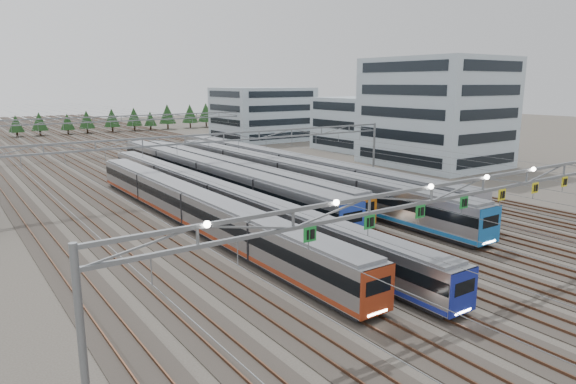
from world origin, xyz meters
TOP-DOWN VIEW (x-y plane):
  - ground at (0.00, 0.00)m, footprint 400.00×400.00m
  - track_bed at (0.00, 100.00)m, footprint 54.00×260.00m
  - train_a at (-11.25, 25.31)m, footprint 2.81×52.88m
  - train_b at (-6.75, 28.83)m, footprint 2.59×65.53m
  - train_c at (-2.25, 40.88)m, footprint 3.07×59.21m
  - train_d at (2.25, 43.38)m, footprint 2.76×58.31m
  - train_e at (6.75, 34.80)m, footprint 3.04×62.66m
  - train_f at (11.25, 41.21)m, footprint 3.02×67.54m
  - gantry_near at (-0.05, -0.12)m, footprint 56.36×0.61m
  - gantry_mid at (0.00, 40.00)m, footprint 56.36×0.36m
  - gantry_far at (0.00, 85.00)m, footprint 56.36×0.36m
  - depot_bldg_south at (41.59, 38.86)m, footprint 18.00×22.00m
  - depot_bldg_mid at (44.95, 62.88)m, footprint 14.00×16.00m
  - depot_bldg_north at (38.06, 91.17)m, footprint 22.00×18.00m
  - treeline at (5.40, 134.94)m, footprint 106.40×5.60m

SIDE VIEW (x-z plane):
  - ground at x=0.00m, z-range 0.00..0.00m
  - track_bed at x=0.00m, z-range -1.22..4.20m
  - train_b at x=-6.75m, z-range 0.25..3.61m
  - train_d at x=2.25m, z-range 0.25..3.84m
  - train_a at x=-11.25m, z-range 0.25..3.91m
  - train_f at x=11.25m, z-range 0.25..4.19m
  - train_e at x=6.75m, z-range 0.25..4.22m
  - train_c at x=-2.25m, z-range 0.25..4.26m
  - treeline at x=5.40m, z-range 0.72..7.74m
  - depot_bldg_mid at x=44.95m, z-range 0.00..11.36m
  - gantry_mid at x=0.00m, z-range 2.39..10.39m
  - gantry_far at x=0.00m, z-range 2.39..10.39m
  - depot_bldg_north at x=38.06m, z-range 0.00..13.30m
  - gantry_near at x=-0.05m, z-range 3.05..11.13m
  - depot_bldg_south at x=41.59m, z-range 0.00..18.79m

